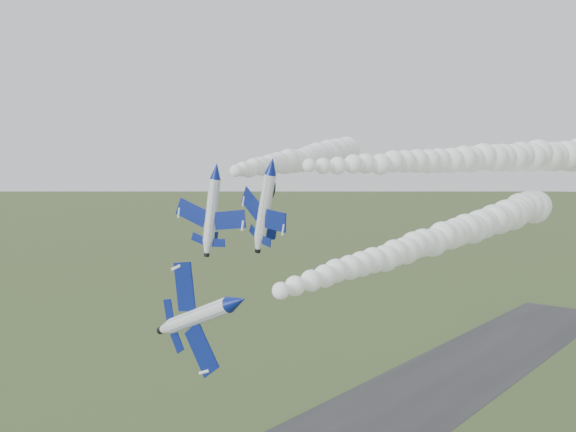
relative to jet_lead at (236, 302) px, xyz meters
The scene contains 6 objects.
jet_lead is the anchor object (origin of this frame).
smoke_trail_jet_lead 40.45m from the jet_lead, 87.47° to the left, with size 5.47×73.81×5.47m, color white, non-canonical shape.
jet_pair_left 30.62m from the jet_lead, 139.24° to the left, with size 10.94×12.88×3.39m.
smoke_trail_jet_pair_left 58.31m from the jet_lead, 121.51° to the left, with size 5.76×56.21×5.76m, color white, non-canonical shape.
jet_pair_right 25.62m from the jet_lead, 122.20° to the left, with size 10.67×12.96×4.19m.
smoke_trail_jet_pair_right 58.28m from the jet_lead, 90.49° to the left, with size 5.87×73.15×5.87m, color white, non-canonical shape.
Camera 1 is at (56.06, -44.76, 44.56)m, focal length 40.00 mm.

